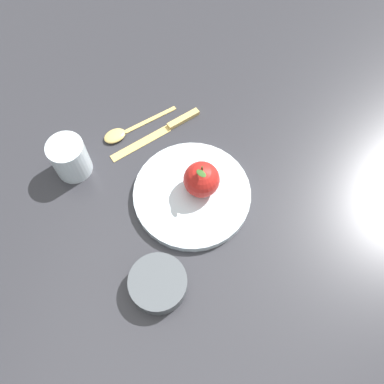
% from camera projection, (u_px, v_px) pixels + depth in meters
% --- Properties ---
extents(ground_plane, '(2.40, 2.40, 0.00)m').
position_uv_depth(ground_plane, '(187.00, 190.00, 0.81)').
color(ground_plane, '#2D2D33').
extents(dinner_plate, '(0.23, 0.23, 0.02)m').
position_uv_depth(dinner_plate, '(192.00, 194.00, 0.79)').
color(dinner_plate, silver).
rests_on(dinner_plate, ground_plane).
extents(apple, '(0.07, 0.07, 0.08)m').
position_uv_depth(apple, '(201.00, 180.00, 0.76)').
color(apple, '#B21E19').
rests_on(apple, dinner_plate).
extents(side_bowl, '(0.10, 0.10, 0.04)m').
position_uv_depth(side_bowl, '(158.00, 283.00, 0.70)').
color(side_bowl, '#4C5156').
rests_on(side_bowl, ground_plane).
extents(cup, '(0.07, 0.07, 0.08)m').
position_uv_depth(cup, '(69.00, 157.00, 0.79)').
color(cup, silver).
rests_on(cup, ground_plane).
extents(knife, '(0.16, 0.17, 0.01)m').
position_uv_depth(knife, '(164.00, 130.00, 0.87)').
color(knife, '#D8B766').
rests_on(knife, ground_plane).
extents(spoon, '(0.13, 0.15, 0.01)m').
position_uv_depth(spoon, '(123.00, 132.00, 0.86)').
color(spoon, '#D8B766').
rests_on(spoon, ground_plane).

